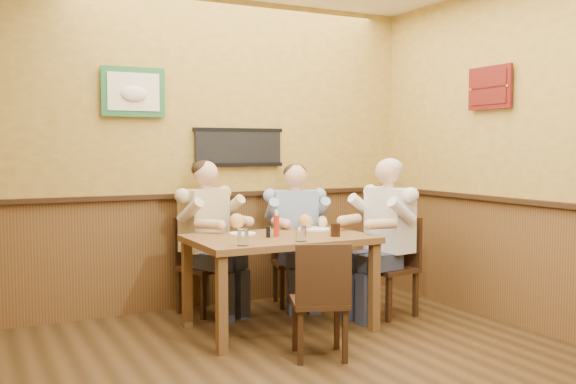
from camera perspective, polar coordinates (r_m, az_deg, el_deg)
name	(u,v)px	position (r m, az deg, el deg)	size (l,w,h in m)	color
room	(291,105)	(3.60, 0.26, 7.76)	(5.02, 5.03, 2.81)	black
dining_table	(280,247)	(5.10, -0.76, -4.94)	(1.40, 0.90, 0.75)	brown
chair_back_left	(205,265)	(5.68, -7.43, -6.49)	(0.39, 0.39, 0.84)	#331F10
chair_back_right	(295,261)	(5.92, 0.61, -6.14)	(0.38, 0.38, 0.82)	#331F10
chair_right_end	(389,267)	(5.62, 8.99, -6.56)	(0.39, 0.39, 0.85)	#331F10
chair_near_side	(319,299)	(4.48, 2.80, -9.48)	(0.37, 0.37, 0.81)	#331F10
diner_tan_shirt	(204,245)	(5.65, -7.45, -4.70)	(0.55, 0.55, 1.20)	beige
diner_blue_polo	(295,242)	(5.89, 0.61, -4.47)	(0.54, 0.54, 1.17)	#849CC7
diner_white_elder	(389,246)	(5.59, 9.01, -4.72)	(0.56, 0.56, 1.22)	silver
water_glass_left	(243,237)	(4.59, -4.03, -4.04)	(0.08, 0.08, 0.12)	white
water_glass_mid	(301,234)	(4.77, 1.17, -3.71)	(0.08, 0.08, 0.12)	white
cola_tumbler	(335,230)	(5.06, 4.24, -3.39)	(0.08, 0.08, 0.10)	black
hot_sauce_bottle	(276,224)	(5.05, -1.04, -2.90)	(0.05, 0.05, 0.19)	red
salt_shaker	(269,232)	(5.03, -1.72, -3.55)	(0.03, 0.03, 0.08)	white
pepper_shaker	(268,232)	(4.99, -1.76, -3.57)	(0.03, 0.03, 0.09)	black
plate_far_left	(242,234)	(5.18, -4.08, -3.71)	(0.22, 0.22, 0.01)	white
plate_far_right	(316,229)	(5.45, 2.51, -3.30)	(0.24, 0.24, 0.02)	white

